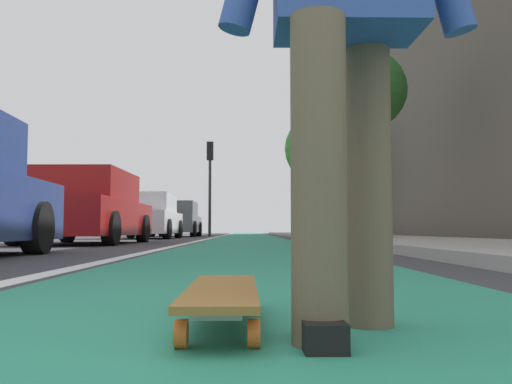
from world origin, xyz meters
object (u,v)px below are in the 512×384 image
at_px(skateboard, 222,294).
at_px(traffic_light, 210,171).
at_px(street_tree_mid, 367,92).
at_px(street_tree_far, 320,150).
at_px(parked_car_end, 177,220).
at_px(parked_car_far, 148,217).
at_px(parked_car_mid, 86,209).
at_px(pedestrian_distant, 339,207).

distance_m(skateboard, traffic_light, 22.72).
relative_size(street_tree_mid, street_tree_far, 0.94).
xyz_separation_m(parked_car_end, street_tree_mid, (-10.61, -5.98, 2.92)).
relative_size(parked_car_far, parked_car_end, 0.94).
height_order(parked_car_mid, parked_car_end, parked_car_end).
bearing_deg(street_tree_far, parked_car_end, 74.02).
bearing_deg(skateboard, parked_car_end, 7.71).
height_order(parked_car_far, street_tree_mid, street_tree_mid).
height_order(skateboard, street_tree_far, street_tree_far).
bearing_deg(parked_car_end, street_tree_mid, -150.59).
height_order(parked_car_mid, traffic_light, traffic_light).
xyz_separation_m(skateboard, traffic_light, (22.49, 1.60, 2.78)).
bearing_deg(skateboard, street_tree_mid, -14.36).
xyz_separation_m(parked_car_far, traffic_light, (5.80, -1.64, 2.17)).
relative_size(parked_car_mid, parked_car_far, 1.09).
xyz_separation_m(traffic_light, street_tree_far, (-1.99, -4.58, 0.66)).
height_order(parked_car_end, pedestrian_distant, pedestrian_distant).
bearing_deg(parked_car_far, pedestrian_distant, -108.44).
distance_m(parked_car_mid, street_tree_mid, 7.12).
relative_size(parked_car_far, street_tree_far, 0.82).
bearing_deg(parked_car_mid, traffic_light, -7.32).
bearing_deg(traffic_light, parked_car_end, 101.20).
xyz_separation_m(traffic_light, pedestrian_distant, (-7.81, -4.38, -1.92)).
bearing_deg(parked_car_far, parked_car_end, -2.50).
distance_m(parked_car_end, traffic_light, 2.59).
bearing_deg(parked_car_far, street_tree_far, -58.48).
bearing_deg(pedestrian_distant, parked_car_mid, 129.37).
bearing_deg(street_tree_mid, pedestrian_distant, 3.64).
height_order(parked_car_end, street_tree_far, street_tree_far).
distance_m(traffic_light, pedestrian_distant, 9.16).
bearing_deg(traffic_light, street_tree_far, -113.51).
height_order(skateboard, parked_car_end, parked_car_end).
bearing_deg(parked_car_end, pedestrian_distant, -142.50).
distance_m(parked_car_mid, parked_car_far, 6.95).
xyz_separation_m(skateboard, parked_car_far, (16.69, 3.25, 0.61)).
bearing_deg(parked_car_end, skateboard, -172.29).
xyz_separation_m(parked_car_far, pedestrian_distant, (-2.01, -6.02, 0.25)).
distance_m(parked_car_end, pedestrian_distant, 9.50).
relative_size(traffic_light, street_tree_mid, 0.89).
distance_m(parked_car_mid, street_tree_far, 12.74).
xyz_separation_m(parked_car_mid, parked_car_far, (6.95, 0.01, -0.00)).
xyz_separation_m(skateboard, street_tree_far, (20.50, -2.97, 3.44)).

